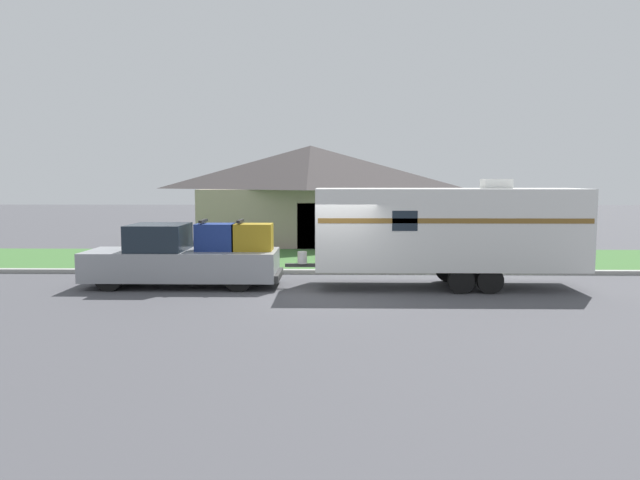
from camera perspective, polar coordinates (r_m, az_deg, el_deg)
name	(u,v)px	position (r m, az deg, el deg)	size (l,w,h in m)	color
ground_plane	(332,294)	(17.45, 1.06, -4.97)	(120.00, 120.00, 0.00)	#47474C
curb_strip	(332,272)	(21.13, 1.07, -2.92)	(80.00, 0.30, 0.14)	#999993
lawn_strip	(332,259)	(24.75, 1.09, -1.79)	(80.00, 7.00, 0.03)	#3D6B33
house_across_street	(311,192)	(31.85, -0.87, 4.40)	(11.19, 7.34, 4.88)	gray
pickup_truck	(184,258)	(19.02, -12.30, -1.58)	(5.77, 2.00, 2.00)	black
travel_trailer	(448,229)	(18.72, 11.61, 1.04)	(8.67, 2.35, 3.20)	black
mailbox	(438,242)	(22.41, 10.75, -0.18)	(0.48, 0.20, 1.27)	brown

